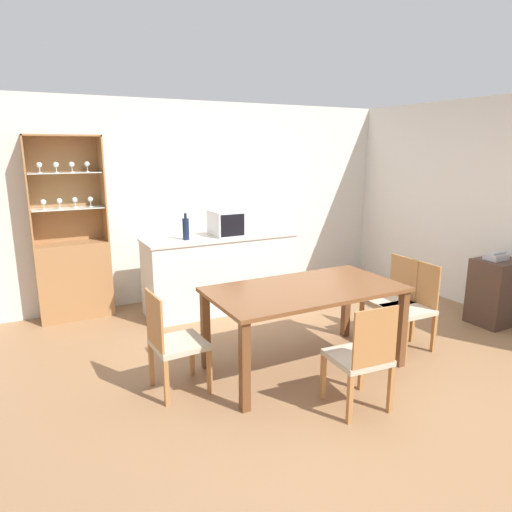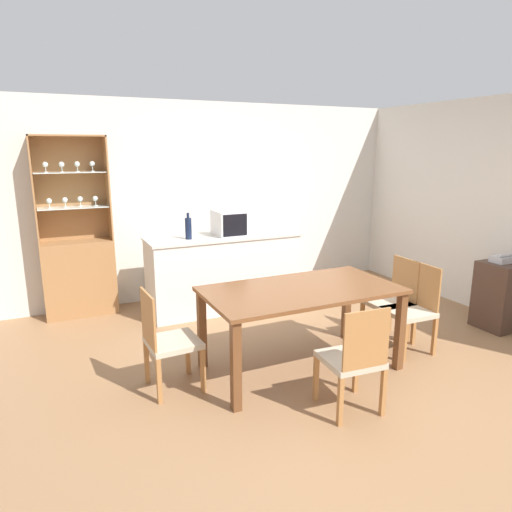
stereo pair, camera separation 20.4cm
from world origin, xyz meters
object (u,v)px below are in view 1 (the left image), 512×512
object	(u,v)px
display_cabinet	(73,266)
microwave	(231,223)
dining_chair_head_near	(361,357)
dining_chair_side_right_far	(391,299)
telephone	(496,256)
dining_table	(305,298)
dining_chair_side_right_near	(411,307)
dining_chair_side_left_far	(173,342)
wine_bottle	(186,229)
side_cabinet	(496,292)

from	to	relation	value
display_cabinet	microwave	xyz separation A→B (m)	(1.78, -0.55, 0.46)
display_cabinet	dining_chair_head_near	world-z (taller)	display_cabinet
dining_chair_side_right_far	telephone	world-z (taller)	dining_chair_side_right_far
display_cabinet	dining_table	world-z (taller)	display_cabinet
dining_chair_head_near	dining_chair_side_right_near	size ratio (longest dim) A/B	1.00
display_cabinet	dining_chair_side_left_far	world-z (taller)	display_cabinet
dining_chair_side_right_far	microwave	distance (m)	2.08
display_cabinet	microwave	size ratio (longest dim) A/B	4.45
dining_table	dining_chair_side_left_far	xyz separation A→B (m)	(-1.18, 0.14, -0.24)
dining_chair_side_left_far	dining_table	bearing A→B (deg)	80.48
telephone	wine_bottle	bearing A→B (deg)	148.45
dining_chair_side_left_far	microwave	distance (m)	2.19
microwave	telephone	distance (m)	3.05
dining_chair_side_right_near	dining_chair_side_left_far	world-z (taller)	same
dining_table	wine_bottle	size ratio (longest dim) A/B	5.55
dining_chair_head_near	dining_chair_side_left_far	xyz separation A→B (m)	(-1.17, 0.91, 0.00)
microwave	dining_table	bearing A→B (deg)	-93.21
dining_chair_side_right_near	microwave	bearing A→B (deg)	30.91
dining_chair_head_near	display_cabinet	bearing A→B (deg)	122.53
dining_chair_side_left_far	wine_bottle	xyz separation A→B (m)	(0.69, 1.61, 0.63)
dining_chair_head_near	dining_chair_side_right_far	world-z (taller)	same
microwave	wine_bottle	size ratio (longest dim) A/B	1.53
dining_chair_side_right_near	telephone	world-z (taller)	dining_chair_side_right_near
display_cabinet	side_cabinet	world-z (taller)	display_cabinet
dining_chair_side_left_far	microwave	size ratio (longest dim) A/B	1.82
dining_table	side_cabinet	distance (m)	2.55
side_cabinet	dining_chair_side_right_near	bearing A→B (deg)	-178.65
dining_chair_side_left_far	side_cabinet	bearing A→B (deg)	83.30
dining_chair_side_right_near	wine_bottle	bearing A→B (deg)	43.26
dining_chair_side_right_far	display_cabinet	bearing A→B (deg)	53.57
display_cabinet	dining_chair_side_left_far	distance (m)	2.26
dining_table	dining_chair_side_right_near	xyz separation A→B (m)	(1.18, -0.14, -0.24)
dining_table	dining_chair_side_left_far	bearing A→B (deg)	173.44
dining_chair_side_left_far	wine_bottle	distance (m)	1.86
dining_chair_head_near	dining_chair_side_right_far	bearing A→B (deg)	42.11
dining_chair_side_right_far	dining_chair_side_left_far	bearing A→B (deg)	91.25
dining_table	dining_chair_side_right_far	distance (m)	1.21
microwave	side_cabinet	distance (m)	3.16
dining_chair_side_right_near	microwave	xyz separation A→B (m)	(-1.08, 1.93, 0.65)
dining_chair_side_right_near	dining_chair_head_near	bearing A→B (deg)	120.23
dining_chair_head_near	microwave	xyz separation A→B (m)	(0.10, 2.57, 0.65)
display_cabinet	dining_chair_side_left_far	xyz separation A→B (m)	(0.50, -2.20, -0.19)
dining_table	dining_chair_side_right_far	xyz separation A→B (m)	(1.18, 0.14, -0.24)
dining_chair_head_near	wine_bottle	bearing A→B (deg)	105.21
dining_chair_side_left_far	dining_chair_side_right_far	bearing A→B (deg)	87.08
dining_chair_head_near	dining_chair_side_right_near	bearing A→B (deg)	32.76
dining_chair_side_right_near	dining_chair_side_left_far	size ratio (longest dim) A/B	1.00
dining_chair_head_near	side_cabinet	world-z (taller)	dining_chair_head_near
dining_chair_side_right_far	side_cabinet	distance (m)	1.38
side_cabinet	telephone	xyz separation A→B (m)	(-0.04, 0.02, 0.41)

